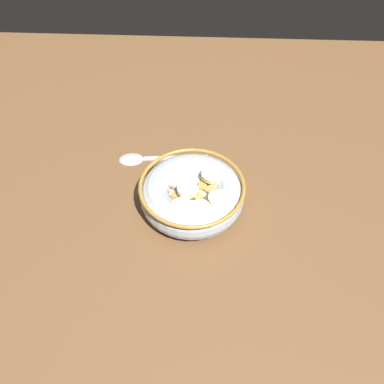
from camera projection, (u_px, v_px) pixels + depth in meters
ground_plane at (192, 208)px, 61.78cm from camera, size 112.52×112.52×2.00cm
cereal_bowl at (192, 194)px, 58.99cm from camera, size 16.48×16.48×5.29cm
spoon at (143, 158)px, 67.67cm from camera, size 3.65×16.18×0.80cm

